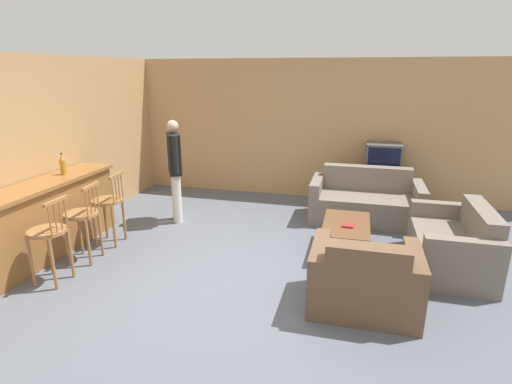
{
  "coord_description": "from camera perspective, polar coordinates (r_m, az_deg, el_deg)",
  "views": [
    {
      "loc": [
        1.13,
        -4.02,
        2.38
      ],
      "look_at": [
        -0.12,
        0.84,
        0.85
      ],
      "focal_mm": 28.0,
      "sensor_mm": 36.0,
      "label": 1
    }
  ],
  "objects": [
    {
      "name": "coffee_table",
      "position": [
        5.52,
        12.76,
        -4.94
      ],
      "size": [
        0.61,
        1.05,
        0.42
      ],
      "color": "brown",
      "rests_on": "ground_plane"
    },
    {
      "name": "wall_left",
      "position": [
        6.88,
        -24.22,
        6.46
      ],
      "size": [
        0.08,
        8.55,
        2.6
      ],
      "color": "tan",
      "rests_on": "ground_plane"
    },
    {
      "name": "bar_chair_mid",
      "position": [
        5.55,
        -23.51,
        -3.56
      ],
      "size": [
        0.46,
        0.46,
        1.03
      ],
      "color": "#996638",
      "rests_on": "ground_plane"
    },
    {
      "name": "armchair_near",
      "position": [
        4.35,
        15.19,
        -12.19
      ],
      "size": [
        1.1,
        0.86,
        0.83
      ],
      "color": "brown",
      "rests_on": "ground_plane"
    },
    {
      "name": "bar_counter",
      "position": [
        5.94,
        -28.14,
        -3.58
      ],
      "size": [
        0.55,
        2.47,
        0.99
      ],
      "color": "brown",
      "rests_on": "ground_plane"
    },
    {
      "name": "bar_chair_near",
      "position": [
        5.14,
        -27.46,
        -5.72
      ],
      "size": [
        0.42,
        0.42,
        1.03
      ],
      "color": "#996638",
      "rests_on": "ground_plane"
    },
    {
      "name": "tv_unit",
      "position": [
        7.53,
        17.29,
        0.27
      ],
      "size": [
        0.99,
        0.51,
        0.63
      ],
      "color": "black",
      "rests_on": "ground_plane"
    },
    {
      "name": "tv",
      "position": [
        7.39,
        17.69,
        4.6
      ],
      "size": [
        0.6,
        0.49,
        0.54
      ],
      "color": "#4C4C4C",
      "rests_on": "tv_unit"
    },
    {
      "name": "person_by_window",
      "position": [
        6.48,
        -11.53,
        3.69
      ],
      "size": [
        0.39,
        0.53,
        1.65
      ],
      "color": "silver",
      "rests_on": "ground_plane"
    },
    {
      "name": "couch_far",
      "position": [
        6.79,
        15.36,
        -1.44
      ],
      "size": [
        1.76,
        0.91,
        0.85
      ],
      "color": "#70665B",
      "rests_on": "ground_plane"
    },
    {
      "name": "ground_plane",
      "position": [
        4.81,
        -1.15,
        -12.71
      ],
      "size": [
        24.0,
        24.0,
        0.0
      ],
      "primitive_type": "plane",
      "color": "#565B66"
    },
    {
      "name": "wall_back",
      "position": [
        7.74,
        5.93,
        8.86
      ],
      "size": [
        9.4,
        0.08,
        2.6
      ],
      "color": "tan",
      "rests_on": "ground_plane"
    },
    {
      "name": "loveseat_right",
      "position": [
        5.56,
        26.37,
        -6.83
      ],
      "size": [
        0.84,
        1.45,
        0.82
      ],
      "color": "#70665B",
      "rests_on": "ground_plane"
    },
    {
      "name": "bar_chair_far",
      "position": [
        5.97,
        -20.32,
        -1.8
      ],
      "size": [
        0.45,
        0.45,
        1.03
      ],
      "color": "#996638",
      "rests_on": "ground_plane"
    },
    {
      "name": "bottle",
      "position": [
        6.14,
        -25.88,
        3.53
      ],
      "size": [
        0.08,
        0.08,
        0.3
      ],
      "color": "#B27A23",
      "rests_on": "bar_counter"
    },
    {
      "name": "book_on_table",
      "position": [
        5.39,
        13.02,
        -4.66
      ],
      "size": [
        0.17,
        0.16,
        0.03
      ],
      "color": "maroon",
      "rests_on": "coffee_table"
    }
  ]
}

